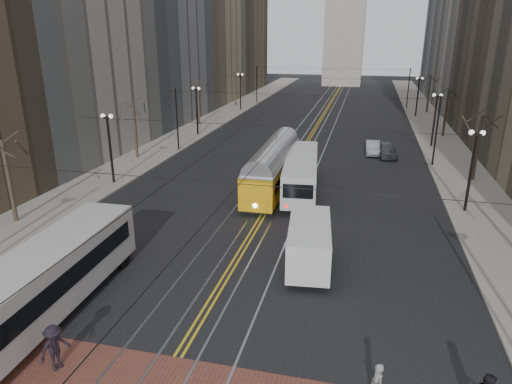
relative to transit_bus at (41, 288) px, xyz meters
The scene contains 15 objects.
ground 6.84m from the transit_bus, ahead, with size 260.00×260.00×0.00m, color black.
sidewalk_left 45.79m from the transit_bus, 100.51° to the left, with size 5.00×140.00×0.15m, color gray.
sidewalk_right 49.96m from the transit_bus, 64.30° to the left, with size 5.00×140.00×0.15m, color gray.
streetcar_rails 45.52m from the transit_bus, 81.59° to the left, with size 4.80×130.00×0.02m, color gray.
centre_lines 45.52m from the transit_bus, 81.59° to the left, with size 0.42×130.00×0.01m, color gold.
lamp_posts 29.54m from the transit_bus, 76.97° to the left, with size 27.60×57.20×5.60m.
street_trees 35.89m from the transit_bus, 79.31° to the left, with size 31.68×53.28×5.60m.
trolley_wires 35.53m from the transit_bus, 79.19° to the left, with size 25.96×120.00×6.60m.
transit_bus is the anchor object (origin of this frame).
streetcar 20.88m from the transit_bus, 72.86° to the left, with size 2.39×12.86×3.03m, color #EEAE15.
rear_bus 21.41m from the transit_bus, 66.74° to the left, with size 2.39×11.00×2.87m, color silver.
cargo_van 13.04m from the transit_bus, 35.19° to the left, with size 2.16×5.62×2.48m, color silver.
sedan_grey 36.04m from the transit_bus, 64.75° to the left, with size 1.73×4.31×1.47m, color #404247.
sedan_silver 36.32m from the transit_bus, 67.29° to the left, with size 1.41×4.04×1.33m, color #96989D.
pedestrian_d 3.68m from the transit_bus, 46.13° to the right, with size 1.19×0.69×1.85m, color black.
Camera 1 is at (6.41, -14.51, 11.93)m, focal length 32.00 mm.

